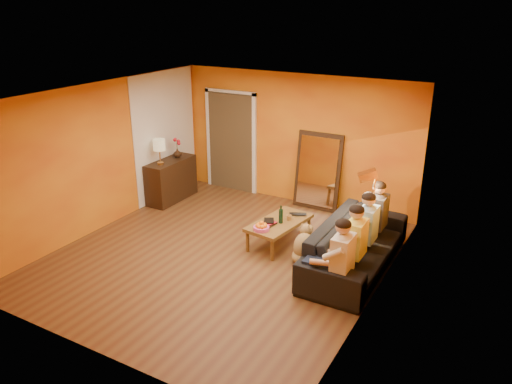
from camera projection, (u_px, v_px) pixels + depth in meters
The scene contains 27 objects.
room_shell at pixel (233, 173), 7.97m from camera, with size 5.00×5.50×2.60m.
white_accent at pixel (165, 135), 10.23m from camera, with size 0.02×1.90×2.58m, color white.
doorway_recess at pixel (234, 141), 10.75m from camera, with size 1.06×0.30×2.10m, color #3F2D19.
door_jamb_left at pixel (209, 139), 10.91m from camera, with size 0.08×0.06×2.20m, color white.
door_jamb_right at pixel (254, 146), 10.39m from camera, with size 0.08×0.06×2.20m, color white.
door_header at pixel (230, 92), 10.27m from camera, with size 1.22×0.06×0.08m, color white.
mirror_frame at pixel (318, 171), 9.75m from camera, with size 0.92×0.06×1.52m, color black.
mirror_glass at pixel (317, 172), 9.72m from camera, with size 0.78×0.02×1.36m, color white.
sideboard at pixel (171, 180), 10.27m from camera, with size 0.44×1.18×0.85m, color black.
table_lamp at pixel (160, 152), 9.78m from camera, with size 0.24×0.24×0.51m, color beige, non-canonical shape.
sofa at pixel (356, 245), 7.66m from camera, with size 0.98×2.51×0.73m, color black.
coffee_table at pixel (279, 232), 8.44m from camera, with size 0.62×1.22×0.42m, color brown, non-canonical shape.
floor_lamp at pixel (372, 216), 7.81m from camera, with size 0.30×0.24×1.44m, color #CC8B3B, non-canonical shape.
dog at pixel (304, 244), 7.84m from camera, with size 0.34×0.52×0.62m, color #9D8147, non-canonical shape.
person_far_left at pixel (342, 261), 6.70m from camera, with size 0.70×0.44×1.22m, color beige, non-canonical shape.
person_mid_left at pixel (356, 245), 7.15m from camera, with size 0.70×0.44×1.22m, color #E3D44B, non-canonical shape.
person_mid_right at pixel (367, 230), 7.60m from camera, with size 0.70×0.44×1.22m, color #8CB6D9, non-canonical shape.
person_far_right at pixel (378, 217), 8.04m from camera, with size 0.70×0.44×1.22m, color #38373C, non-canonical shape.
fruit_bowl at pixel (261, 225), 8.02m from camera, with size 0.26×0.26×0.16m, color #E952A3, non-canonical shape.
wine_bottle at pixel (281, 214), 8.25m from camera, with size 0.07×0.07×0.31m, color black.
tumbler at pixel (289, 218), 8.39m from camera, with size 0.09×0.09×0.09m, color #B27F3F.
laptop at pixel (298, 215), 8.57m from camera, with size 0.30×0.19×0.02m, color black.
book_lower at pixel (264, 223), 8.28m from camera, with size 0.19×0.25×0.02m, color black.
book_mid at pixel (265, 221), 8.28m from camera, with size 0.17×0.23×0.02m, color red.
book_upper at pixel (264, 221), 8.26m from camera, with size 0.16×0.22×0.02m, color black.
vase at pixel (177, 153), 10.29m from camera, with size 0.17×0.17×0.18m, color black.
flowers at pixel (177, 142), 10.20m from camera, with size 0.17×0.17×0.42m, color red, non-canonical shape.
Camera 1 is at (4.01, -6.03, 3.88)m, focal length 35.00 mm.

